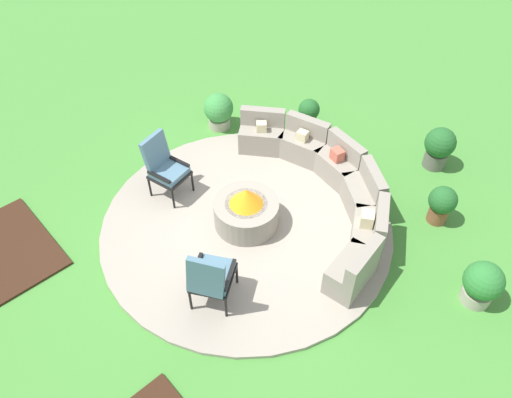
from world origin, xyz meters
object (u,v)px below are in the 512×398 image
potted_plant_3 (439,146)px  fire_pit (246,210)px  lounge_chair_front_left (164,166)px  potted_plant_4 (442,203)px  lounge_chair_front_right (210,277)px  potted_plant_0 (219,110)px  curved_stone_bench (329,185)px  potted_plant_2 (309,113)px  potted_plant_1 (482,283)px

potted_plant_3 → fire_pit: bearing=-108.8°
lounge_chair_front_left → potted_plant_4: size_ratio=1.62×
lounge_chair_front_right → potted_plant_0: lounge_chair_front_right is taller
potted_plant_0 → potted_plant_4: (4.22, 0.99, 0.00)m
potted_plant_3 → potted_plant_4: potted_plant_3 is taller
lounge_chair_front_left → lounge_chair_front_right: lounge_chair_front_left is taller
lounge_chair_front_right → potted_plant_4: bearing=37.3°
fire_pit → potted_plant_3: same height
curved_stone_bench → potted_plant_3: curved_stone_bench is taller
potted_plant_3 → curved_stone_bench: bearing=-108.2°
potted_plant_0 → potted_plant_2: bearing=45.8°
potted_plant_1 → potted_plant_2: (-4.23, 1.12, -0.02)m
potted_plant_1 → fire_pit: bearing=-155.7°
potted_plant_2 → lounge_chair_front_left: bearing=-96.1°
lounge_chair_front_right → potted_plant_1: 3.61m
potted_plant_0 → potted_plant_1: size_ratio=1.02×
fire_pit → potted_plant_0: fire_pit is taller
potted_plant_0 → potted_plant_3: (3.44, 2.09, 0.05)m
lounge_chair_front_left → lounge_chair_front_right: bearing=56.2°
potted_plant_1 → potted_plant_2: size_ratio=1.11×
lounge_chair_front_left → potted_plant_3: 4.68m
potted_plant_3 → potted_plant_4: size_ratio=1.16×
curved_stone_bench → potted_plant_0: size_ratio=5.25×
curved_stone_bench → potted_plant_3: (0.68, 2.07, 0.06)m
fire_pit → lounge_chair_front_left: bearing=-160.8°
lounge_chair_front_right → potted_plant_2: size_ratio=1.69×
potted_plant_1 → potted_plant_4: potted_plant_1 is taller
curved_stone_bench → potted_plant_4: curved_stone_bench is taller
curved_stone_bench → potted_plant_3: size_ratio=4.80×
potted_plant_0 → potted_plant_2: size_ratio=1.12×
curved_stone_bench → lounge_chair_front_left: (-1.90, -1.83, 0.25)m
potted_plant_1 → potted_plant_3: potted_plant_3 is taller
lounge_chair_front_left → potted_plant_3: (2.58, 3.90, -0.19)m
lounge_chair_front_left → potted_plant_2: size_ratio=1.71×
potted_plant_4 → curved_stone_bench: bearing=-146.5°
lounge_chair_front_right → potted_plant_2: lounge_chair_front_right is taller
potted_plant_0 → potted_plant_1: bearing=1.1°
potted_plant_3 → potted_plant_1: bearing=-45.1°
potted_plant_0 → potted_plant_4: size_ratio=1.06×
curved_stone_bench → lounge_chair_front_right: lounge_chair_front_right is taller
fire_pit → potted_plant_0: 2.63m
potted_plant_1 → potted_plant_3: bearing=134.9°
potted_plant_2 → curved_stone_bench: bearing=-37.2°
curved_stone_bench → lounge_chair_front_left: size_ratio=3.45×
fire_pit → curved_stone_bench: 1.43m
potted_plant_0 → potted_plant_3: size_ratio=0.91×
curved_stone_bench → potted_plant_3: 2.18m
curved_stone_bench → potted_plant_0: curved_stone_bench is taller
potted_plant_1 → potted_plant_0: bearing=-178.9°
potted_plant_0 → potted_plant_1: potted_plant_0 is taller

